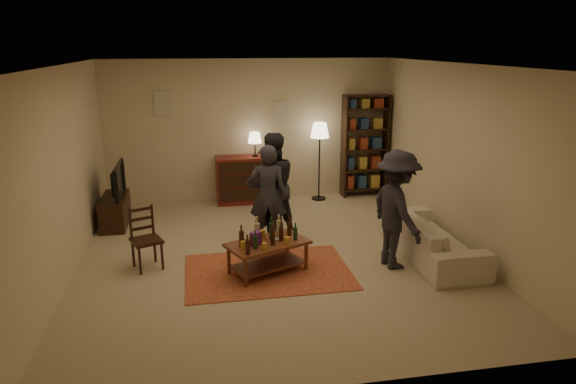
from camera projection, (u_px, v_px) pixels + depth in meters
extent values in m
plane|color=#C6B793|center=(275.00, 256.00, 7.44)|extent=(6.00, 6.00, 0.00)
plane|color=beige|center=(250.00, 131.00, 9.89)|extent=(5.50, 0.00, 5.50)
plane|color=beige|center=(63.00, 175.00, 6.58)|extent=(0.00, 6.00, 6.00)
plane|color=beige|center=(459.00, 158.00, 7.53)|extent=(0.00, 6.00, 6.00)
plane|color=beige|center=(331.00, 248.00, 4.23)|extent=(5.50, 0.00, 5.50)
plane|color=white|center=(274.00, 65.00, 6.68)|extent=(6.00, 6.00, 0.00)
cube|color=beige|center=(164.00, 104.00, 9.44)|extent=(0.35, 0.03, 0.45)
cube|color=beige|center=(281.00, 112.00, 9.88)|extent=(0.30, 0.03, 0.40)
cube|color=maroon|center=(268.00, 272.00, 6.92)|extent=(2.20, 1.50, 0.01)
cube|color=brown|center=(268.00, 244.00, 6.81)|extent=(1.20, 0.95, 0.04)
cube|color=brown|center=(268.00, 264.00, 6.89)|extent=(1.07, 0.82, 0.02)
cylinder|color=brown|center=(246.00, 273.00, 6.44)|extent=(0.05, 0.05, 0.39)
cylinder|color=brown|center=(306.00, 257.00, 6.94)|extent=(0.05, 0.05, 0.39)
cylinder|color=brown|center=(229.00, 261.00, 6.80)|extent=(0.05, 0.05, 0.39)
cylinder|color=brown|center=(288.00, 246.00, 7.30)|extent=(0.05, 0.05, 0.39)
cylinder|color=gold|center=(243.00, 245.00, 6.58)|extent=(0.07, 0.07, 0.10)
cylinder|color=gold|center=(264.00, 246.00, 6.55)|extent=(0.07, 0.07, 0.09)
cylinder|color=gold|center=(263.00, 234.00, 6.95)|extent=(0.07, 0.07, 0.11)
cylinder|color=gold|center=(287.00, 240.00, 6.75)|extent=(0.07, 0.07, 0.09)
cube|color=#6B3289|center=(255.00, 238.00, 6.70)|extent=(0.16, 0.16, 0.18)
cylinder|color=gray|center=(276.00, 240.00, 6.85)|extent=(0.12, 0.12, 0.03)
cube|color=#311C10|center=(146.00, 241.00, 6.94)|extent=(0.49, 0.49, 0.04)
cylinder|color=#311C10|center=(140.00, 261.00, 6.79)|extent=(0.04, 0.04, 0.39)
cylinder|color=#311C10|center=(162.00, 256.00, 6.95)|extent=(0.04, 0.04, 0.39)
cylinder|color=#311C10|center=(133.00, 253.00, 7.04)|extent=(0.04, 0.04, 0.39)
cylinder|color=#311C10|center=(155.00, 249.00, 7.20)|extent=(0.04, 0.04, 0.39)
cube|color=#311C10|center=(142.00, 221.00, 6.99)|extent=(0.29, 0.14, 0.45)
cube|color=#311C10|center=(115.00, 211.00, 8.64)|extent=(0.40, 1.00, 0.50)
imported|color=black|center=(113.00, 181.00, 8.50)|extent=(0.13, 0.97, 0.56)
cube|color=maroon|center=(243.00, 180.00, 9.84)|extent=(1.00, 0.48, 0.90)
cube|color=#311C10|center=(244.00, 195.00, 9.67)|extent=(0.92, 0.02, 0.22)
cube|color=#311C10|center=(244.00, 181.00, 9.60)|extent=(0.92, 0.02, 0.22)
cube|color=#311C10|center=(244.00, 168.00, 9.53)|extent=(0.92, 0.02, 0.22)
cylinder|color=#311C10|center=(255.00, 155.00, 9.76)|extent=(0.12, 0.12, 0.04)
cylinder|color=#311C10|center=(255.00, 149.00, 9.72)|extent=(0.02, 0.02, 0.22)
cone|color=#FFE5B2|center=(255.00, 138.00, 9.66)|extent=(0.26, 0.26, 0.20)
cube|color=#311C10|center=(344.00, 147.00, 10.10)|extent=(0.04, 0.34, 2.00)
cube|color=#311C10|center=(385.00, 146.00, 10.25)|extent=(0.04, 0.34, 2.00)
cube|color=#311C10|center=(363.00, 188.00, 10.41)|extent=(0.90, 0.34, 0.03)
cube|color=#311C10|center=(364.00, 168.00, 10.30)|extent=(0.90, 0.34, 0.03)
cube|color=#311C10|center=(365.00, 149.00, 10.19)|extent=(0.90, 0.34, 0.03)
cube|color=#311C10|center=(366.00, 129.00, 10.07)|extent=(0.90, 0.34, 0.03)
cube|color=#311C10|center=(367.00, 108.00, 9.96)|extent=(0.90, 0.34, 0.03)
cube|color=#311C10|center=(367.00, 95.00, 9.89)|extent=(0.90, 0.34, 0.03)
cube|color=maroon|center=(349.00, 181.00, 10.32)|extent=(0.12, 0.22, 0.26)
cube|color=navy|center=(361.00, 181.00, 10.36)|extent=(0.15, 0.22, 0.26)
cube|color=#AA9138|center=(374.00, 180.00, 10.41)|extent=(0.18, 0.22, 0.26)
cube|color=navy|center=(350.00, 163.00, 10.21)|extent=(0.12, 0.22, 0.24)
cube|color=#AA9138|center=(362.00, 162.00, 10.25)|extent=(0.15, 0.22, 0.24)
cube|color=maroon|center=(375.00, 161.00, 10.30)|extent=(0.18, 0.22, 0.24)
cube|color=#AA9138|center=(350.00, 143.00, 10.10)|extent=(0.12, 0.22, 0.22)
cube|color=maroon|center=(363.00, 143.00, 10.14)|extent=(0.15, 0.22, 0.22)
cube|color=navy|center=(376.00, 142.00, 10.19)|extent=(0.18, 0.22, 0.22)
cube|color=maroon|center=(351.00, 124.00, 9.99)|extent=(0.12, 0.22, 0.20)
cube|color=navy|center=(363.00, 123.00, 10.03)|extent=(0.15, 0.22, 0.20)
cube|color=#AA9138|center=(377.00, 123.00, 10.08)|extent=(0.18, 0.22, 0.20)
cube|color=navy|center=(352.00, 103.00, 9.88)|extent=(0.12, 0.22, 0.18)
cube|color=#AA9138|center=(364.00, 103.00, 9.92)|extent=(0.15, 0.22, 0.18)
cube|color=maroon|center=(378.00, 103.00, 9.97)|extent=(0.18, 0.22, 0.18)
cylinder|color=black|center=(319.00, 198.00, 10.16)|extent=(0.28, 0.28, 0.03)
cylinder|color=black|center=(319.00, 166.00, 9.98)|extent=(0.03, 0.03, 1.33)
cone|color=#FFE5B2|center=(320.00, 130.00, 9.78)|extent=(0.36, 0.36, 0.28)
imported|color=beige|center=(431.00, 237.00, 7.35)|extent=(0.81, 2.08, 0.61)
imported|color=#2A2B32|center=(268.00, 195.00, 7.69)|extent=(0.61, 0.44, 1.55)
imported|color=#23242A|center=(272.00, 186.00, 7.96)|extent=(0.88, 0.71, 1.68)
imported|color=#232229|center=(397.00, 210.00, 6.90)|extent=(0.75, 1.13, 1.63)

